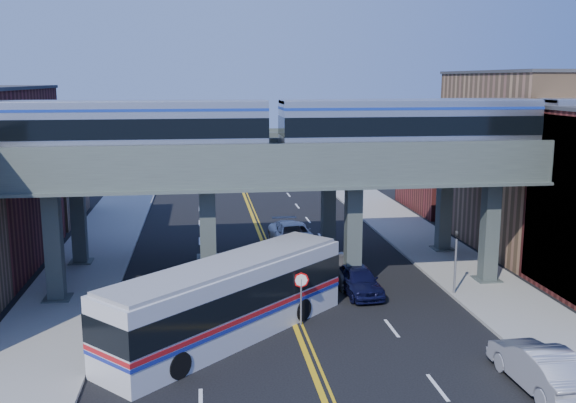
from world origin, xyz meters
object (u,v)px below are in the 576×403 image
(transit_train, at_px, (409,126))
(car_lane_d, at_px, (289,234))
(traffic_signal, at_px, (456,255))
(car_lane_b, at_px, (345,269))
(car_lane_c, at_px, (293,236))
(car_lane_a, at_px, (358,280))
(stop_sign, at_px, (301,290))
(car_parked_curb, at_px, (540,366))
(transit_bus, at_px, (229,300))

(transit_train, xyz_separation_m, car_lane_d, (-5.21, 10.14, -8.35))
(traffic_signal, height_order, car_lane_b, traffic_signal)
(car_lane_c, bearing_deg, car_lane_a, -82.11)
(stop_sign, relative_size, car_parked_curb, 0.51)
(transit_bus, xyz_separation_m, car_parked_curb, (11.51, -6.51, -0.90))
(car_lane_a, distance_m, car_lane_c, 10.52)
(car_lane_a, bearing_deg, car_lane_b, 92.06)
(car_lane_d, height_order, car_parked_curb, car_parked_curb)
(car_lane_d, bearing_deg, stop_sign, -96.49)
(traffic_signal, relative_size, car_parked_curb, 0.79)
(stop_sign, relative_size, car_lane_b, 0.57)
(transit_train, xyz_separation_m, car_lane_b, (-3.13, 1.37, -8.36))
(transit_train, distance_m, car_lane_a, 8.87)
(transit_train, xyz_separation_m, car_lane_c, (-5.00, 9.42, -8.30))
(car_lane_b, relative_size, car_lane_d, 0.86)
(stop_sign, relative_size, car_lane_a, 0.57)
(car_lane_d, bearing_deg, car_parked_curb, -74.72)
(transit_train, bearing_deg, traffic_signal, -42.42)
(traffic_signal, xyz_separation_m, car_lane_c, (-7.19, 11.42, -1.47))
(transit_bus, relative_size, car_parked_curb, 2.25)
(transit_bus, relative_size, car_lane_c, 1.96)
(traffic_signal, height_order, transit_bus, traffic_signal)
(car_lane_b, bearing_deg, car_parked_curb, -75.45)
(stop_sign, xyz_separation_m, car_parked_curb, (8.04, -7.50, -0.90))
(car_parked_curb, bearing_deg, car_lane_c, -75.77)
(car_lane_b, relative_size, car_parked_curb, 0.89)
(transit_train, xyz_separation_m, car_lane_a, (-2.87, -0.88, -8.34))
(transit_train, relative_size, traffic_signal, 10.66)
(transit_bus, distance_m, car_lane_a, 8.97)
(transit_bus, height_order, car_lane_a, transit_bus)
(stop_sign, height_order, car_lane_a, stop_sign)
(transit_bus, bearing_deg, stop_sign, -27.29)
(car_lane_a, bearing_deg, car_lane_d, 97.56)
(car_lane_a, relative_size, car_lane_c, 0.77)
(car_lane_a, relative_size, car_lane_d, 0.86)
(car_lane_a, relative_size, car_lane_b, 1.00)
(traffic_signal, bearing_deg, car_lane_a, 167.53)
(traffic_signal, xyz_separation_m, car_lane_d, (-7.40, 12.14, -1.52))
(transit_bus, bearing_deg, transit_train, -12.74)
(transit_bus, distance_m, car_parked_curb, 13.26)
(car_lane_c, bearing_deg, stop_sign, -100.54)
(stop_sign, bearing_deg, car_parked_curb, -43.02)
(transit_train, height_order, car_lane_b, transit_train)
(traffic_signal, xyz_separation_m, transit_bus, (-12.37, -3.99, -0.54))
(transit_train, bearing_deg, car_lane_b, 156.38)
(stop_sign, height_order, car_parked_curb, stop_sign)
(car_lane_c, bearing_deg, car_lane_b, -80.69)
(stop_sign, xyz_separation_m, car_lane_a, (3.84, 4.12, -0.97))
(car_lane_a, bearing_deg, stop_sign, -137.42)
(transit_train, bearing_deg, car_lane_d, 117.21)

